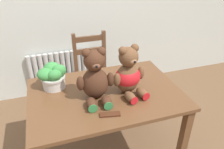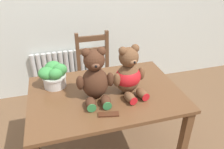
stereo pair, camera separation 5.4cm
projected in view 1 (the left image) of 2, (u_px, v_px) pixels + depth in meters
The scene contains 7 objects.
radiator at pixel (62, 75), 2.95m from camera, with size 0.83×0.10×0.61m.
dining_table at pixel (106, 103), 1.82m from camera, with size 1.21×0.83×0.75m.
wooden_chair_behind at pixel (93, 76), 2.54m from camera, with size 0.38×0.40×0.96m.
teddy_bear_left at pixel (95, 78), 1.61m from camera, with size 0.29×0.29×0.41m.
teddy_bear_right at pixel (128, 74), 1.70m from camera, with size 0.28×0.31×0.40m.
potted_plant at pixel (53, 76), 1.78m from camera, with size 0.23×0.21×0.21m.
chocolate_bar at pixel (110, 114), 1.52m from camera, with size 0.14×0.05×0.01m, color #472314.
Camera 1 is at (-0.40, -0.99, 1.75)m, focal length 35.00 mm.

